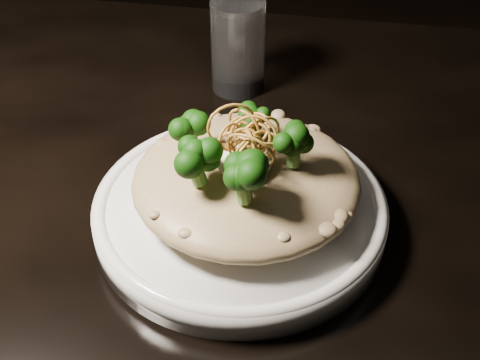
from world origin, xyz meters
TOP-DOWN VIEW (x-y plane):
  - table at (0.00, 0.00)m, footprint 1.10×0.80m
  - plate at (0.02, -0.06)m, footprint 0.28×0.28m
  - risotto at (0.02, -0.05)m, footprint 0.21×0.21m
  - broccoli at (0.02, -0.06)m, footprint 0.13×0.13m
  - cheese at (0.02, -0.06)m, footprint 0.05×0.05m
  - shallots at (0.02, -0.06)m, footprint 0.06×0.06m
  - drinking_glass at (-0.03, 0.19)m, footprint 0.08×0.08m

SIDE VIEW (x-z plane):
  - table at x=0.00m, z-range 0.29..1.04m
  - plate at x=0.02m, z-range 0.75..0.78m
  - risotto at x=0.02m, z-range 0.78..0.82m
  - drinking_glass at x=-0.03m, z-range 0.75..0.86m
  - cheese at x=0.02m, z-range 0.82..0.84m
  - broccoli at x=0.02m, z-range 0.82..0.87m
  - shallots at x=0.02m, z-range 0.84..0.88m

